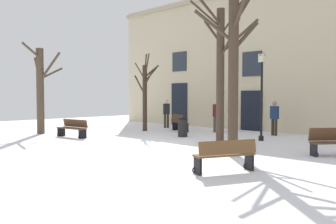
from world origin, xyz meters
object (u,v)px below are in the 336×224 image
object	(u,v)px
tree_left_of_center	(145,93)
person_crossing_plaza	(274,116)
person_strolling	(216,114)
tree_foreground	(234,61)
streetlamp	(262,87)
bench_far_corner	(73,128)
person_by_shop_door	(166,112)
tree_right_of_center	(221,70)
bench_back_to_back_right	(225,155)
bench_back_to_back_left	(179,122)
tree_near_facade	(40,88)
litter_bin	(183,128)

from	to	relation	value
tree_left_of_center	person_crossing_plaza	world-z (taller)	tree_left_of_center
person_strolling	tree_foreground	bearing A→B (deg)	88.41
streetlamp	bench_far_corner	bearing A→B (deg)	-143.69
tree_left_of_center	tree_foreground	xyz separation A→B (m)	(8.28, -3.44, 1.00)
tree_foreground	person_by_shop_door	size ratio (longest dim) A/B	3.32
person_by_shop_door	streetlamp	bearing A→B (deg)	-67.79
streetlamp	person_by_shop_door	world-z (taller)	streetlamp
tree_right_of_center	person_strolling	bearing A→B (deg)	129.11
streetlamp	person_crossing_plaza	xyz separation A→B (m)	(-0.60, 2.25, -1.40)
tree_right_of_center	bench_back_to_back_right	size ratio (longest dim) A/B	3.31
bench_back_to_back_right	bench_back_to_back_left	bearing A→B (deg)	-106.66
tree_left_of_center	bench_far_corner	size ratio (longest dim) A/B	2.34
bench_back_to_back_right	person_crossing_plaza	size ratio (longest dim) A/B	0.98
tree_near_facade	person_crossing_plaza	size ratio (longest dim) A/B	2.67
litter_bin	tree_foreground	bearing A→B (deg)	-30.11
streetlamp	bench_back_to_back_right	xyz separation A→B (m)	(2.81, -6.53, -1.91)
bench_back_to_back_right	streetlamp	bearing A→B (deg)	-132.82
bench_back_to_back_left	person_strolling	size ratio (longest dim) A/B	0.88
tree_right_of_center	person_crossing_plaza	xyz separation A→B (m)	(-0.24, 4.75, -2.02)
tree_right_of_center	litter_bin	bearing A→B (deg)	159.46
tree_near_facade	tree_right_of_center	size ratio (longest dim) A/B	0.82
tree_left_of_center	bench_far_corner	bearing A→B (deg)	-92.27
bench_back_to_back_right	person_crossing_plaza	world-z (taller)	person_crossing_plaza
bench_far_corner	person_strolling	xyz separation A→B (m)	(3.47, 6.62, 0.56)
tree_foreground	litter_bin	size ratio (longest dim) A/B	6.66
tree_left_of_center	tree_near_facade	bearing A→B (deg)	-119.92
bench_back_to_back_left	bench_back_to_back_right	size ratio (longest dim) A/B	0.93
person_crossing_plaza	tree_near_facade	bearing A→B (deg)	-136.60
streetlamp	bench_far_corner	world-z (taller)	streetlamp
person_by_shop_door	bench_back_to_back_right	bearing A→B (deg)	-94.61
tree_near_facade	tree_foreground	world-z (taller)	tree_foreground
tree_right_of_center	tree_near_facade	bearing A→B (deg)	-162.04
litter_bin	bench_far_corner	size ratio (longest dim) A/B	0.48
person_crossing_plaza	tree_right_of_center	bearing A→B (deg)	-84.41
streetlamp	bench_far_corner	xyz separation A→B (m)	(-7.04, -5.17, -1.92)
litter_bin	person_crossing_plaza	bearing A→B (deg)	51.61
tree_left_of_center	person_crossing_plaza	size ratio (longest dim) A/B	2.44
person_strolling	person_by_shop_door	size ratio (longest dim) A/B	1.02
bench_far_corner	person_strolling	bearing A→B (deg)	55.37
person_strolling	person_by_shop_door	xyz separation A→B (m)	(-3.82, 0.03, -0.02)
tree_left_of_center	streetlamp	distance (m)	6.90
tree_foreground	person_crossing_plaza	size ratio (longest dim) A/B	3.38
litter_bin	person_crossing_plaza	size ratio (longest dim) A/B	0.51
tree_left_of_center	tree_right_of_center	bearing A→B (deg)	-15.23
tree_foreground	bench_back_to_back_right	distance (m)	3.81
tree_right_of_center	bench_far_corner	xyz separation A→B (m)	(-6.68, -2.67, -2.53)
tree_left_of_center	person_strolling	world-z (taller)	tree_left_of_center
litter_bin	tree_near_facade	bearing A→B (deg)	-145.98
tree_right_of_center	bench_back_to_back_left	size ratio (longest dim) A/B	3.54
bench_far_corner	litter_bin	bearing A→B (deg)	39.87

